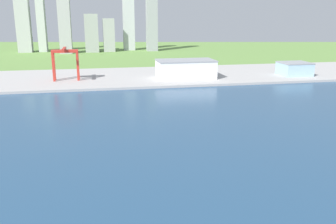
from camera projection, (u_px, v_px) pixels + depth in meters
The scene contains 7 objects.
ground_plane at pixel (132, 125), 240.95m from camera, with size 2400.00×2400.00×0.00m, color #618941.
water_bay at pixel (144, 159), 184.08m from camera, with size 840.00×360.00×0.15m, color navy.
industrial_pier at pixel (115, 77), 420.67m from camera, with size 840.00×140.00×2.50m, color #A29F9D.
port_crane_red at pixel (65, 57), 386.48m from camera, with size 27.50×34.52×35.43m.
warehouse_main at pixel (186, 69), 406.52m from camera, with size 63.98×36.63×20.29m.
warehouse_annex at pixel (294, 69), 425.79m from camera, with size 33.58×31.20×15.30m.
distant_skyline at pixel (86, 21), 717.89m from camera, with size 273.17×70.62×152.66m.
Camera 1 is at (-21.76, 69.16, 70.42)m, focal length 38.93 mm.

